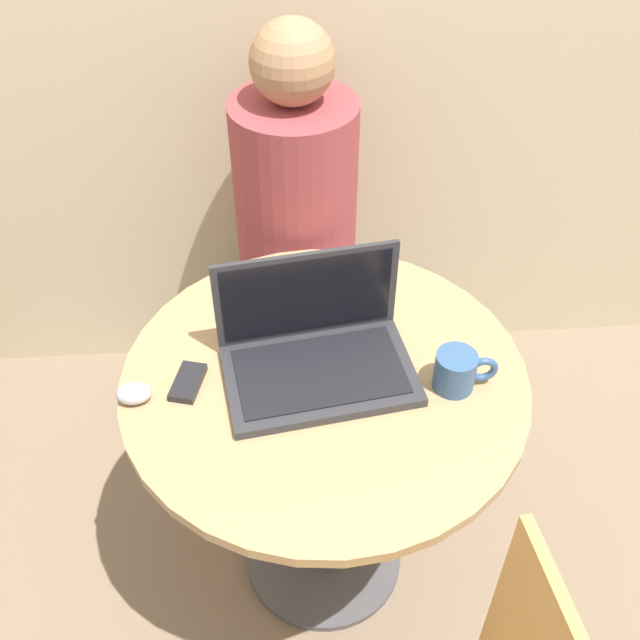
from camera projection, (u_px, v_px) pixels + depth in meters
The scene contains 7 objects.
ground_plane at pixel (323, 557), 1.96m from camera, with size 12.00×12.00×0.00m, color #7F6B56.
round_table at pixel (324, 428), 1.59m from camera, with size 0.81×0.81×0.70m.
laptop at pixel (316, 349), 1.46m from camera, with size 0.40×0.29×0.22m.
cell_phone at pixel (188, 382), 1.45m from camera, with size 0.07×0.11×0.02m.
computer_mouse at pixel (134, 393), 1.42m from camera, with size 0.07×0.05×0.04m.
coffee_cup at pixel (457, 371), 1.43m from camera, with size 0.12×0.08×0.08m.
person_seated at pixel (295, 257), 2.08m from camera, with size 0.33×0.49×1.18m.
Camera 1 is at (-0.09, -1.00, 1.79)m, focal length 42.00 mm.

